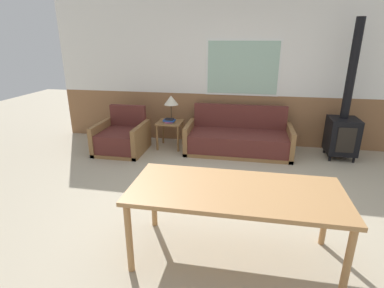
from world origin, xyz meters
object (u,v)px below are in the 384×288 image
side_table (170,127)px  table_lamp (171,101)px  dining_table (235,196)px  wood_stove (343,125)px  couch (238,140)px  armchair (122,139)px

side_table → table_lamp: 0.49m
dining_table → wood_stove: (1.70, 2.92, -0.06)m
table_lamp → wood_stove: (3.05, -0.05, -0.30)m
side_table → table_lamp: size_ratio=1.06×
wood_stove → couch: bearing=-177.6°
armchair → side_table: 0.92m
dining_table → table_lamp: bearing=114.4°
side_table → wood_stove: 3.07m
couch → wood_stove: 1.81m
armchair → table_lamp: 1.15m
table_lamp → wood_stove: 3.07m
side_table → table_lamp: bearing=81.2°
couch → armchair: couch is taller
couch → side_table: 1.31m
couch → side_table: (-1.29, 0.04, 0.17)m
armchair → dining_table: 3.36m
side_table → wood_stove: (3.06, 0.03, 0.18)m
table_lamp → wood_stove: bearing=-0.9°
dining_table → wood_stove: wood_stove is taller
couch → dining_table: 2.88m
armchair → dining_table: bearing=-50.7°
table_lamp → dining_table: table_lamp is taller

